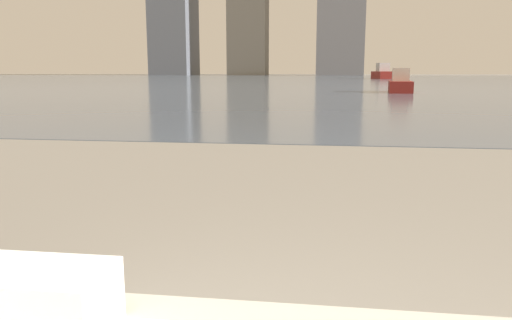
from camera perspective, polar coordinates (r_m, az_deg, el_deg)
The scene contains 5 objects.
towel_stack at distance 1.01m, azimuth -23.63°, elevation -14.52°, with size 0.26×0.16×0.12m.
harbor_water at distance 62.00m, azimuth 7.78°, elevation 9.13°, with size 180.00×110.00×0.01m.
harbor_boat_1 at distance 25.23m, azimuth 16.16°, elevation 8.37°, with size 1.34×3.15×1.15m.
harbor_boat_4 at distance 67.02m, azimuth 14.27°, elevation 9.59°, with size 2.51×5.52×2.00m.
skyline_tower_0 at distance 124.22m, azimuth -9.42°, elevation 16.60°, with size 9.14×12.24×30.44m.
Camera 1 is at (0.31, 0.01, 1.04)m, focal length 35.00 mm.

